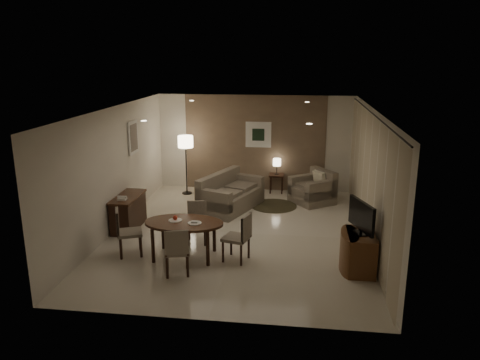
# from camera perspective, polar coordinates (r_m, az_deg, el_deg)

# --- Properties ---
(room_shell) EXTENTS (5.50, 7.00, 2.70)m
(room_shell) POSITION_cam_1_polar(r_m,az_deg,el_deg) (10.26, 0.14, 1.37)
(room_shell) COLOR beige
(room_shell) RESTS_ON ground
(taupe_accent) EXTENTS (3.96, 0.03, 2.70)m
(taupe_accent) POSITION_cam_1_polar(r_m,az_deg,el_deg) (13.26, 1.82, 4.51)
(taupe_accent) COLOR #79614B
(taupe_accent) RESTS_ON wall_back
(curtain_wall) EXTENTS (0.08, 6.70, 2.58)m
(curtain_wall) POSITION_cam_1_polar(r_m,az_deg,el_deg) (9.91, 15.41, 0.13)
(curtain_wall) COLOR #C0B296
(curtain_wall) RESTS_ON wall_right
(curtain_rod) EXTENTS (0.03, 6.80, 0.03)m
(curtain_rod) POSITION_cam_1_polar(r_m,az_deg,el_deg) (9.67, 15.95, 7.71)
(curtain_rod) COLOR black
(curtain_rod) RESTS_ON wall_right
(art_back_frame) EXTENTS (0.72, 0.03, 0.72)m
(art_back_frame) POSITION_cam_1_polar(r_m,az_deg,el_deg) (13.18, 2.25, 5.55)
(art_back_frame) COLOR silver
(art_back_frame) RESTS_ON wall_back
(art_back_canvas) EXTENTS (0.34, 0.01, 0.34)m
(art_back_canvas) POSITION_cam_1_polar(r_m,az_deg,el_deg) (13.17, 2.25, 5.54)
(art_back_canvas) COLOR black
(art_back_canvas) RESTS_ON wall_back
(art_left_frame) EXTENTS (0.03, 0.60, 0.80)m
(art_left_frame) POSITION_cam_1_polar(r_m,az_deg,el_deg) (11.57, -12.89, 5.09)
(art_left_frame) COLOR silver
(art_left_frame) RESTS_ON wall_left
(art_left_canvas) EXTENTS (0.01, 0.46, 0.64)m
(art_left_canvas) POSITION_cam_1_polar(r_m,az_deg,el_deg) (11.56, -12.82, 5.09)
(art_left_canvas) COLOR gray
(art_left_canvas) RESTS_ON wall_left
(downlight_nl) EXTENTS (0.10, 0.10, 0.01)m
(downlight_nl) POSITION_cam_1_polar(r_m,az_deg,el_deg) (8.21, -11.65, 7.08)
(downlight_nl) COLOR white
(downlight_nl) RESTS_ON ceiling
(downlight_nr) EXTENTS (0.10, 0.10, 0.01)m
(downlight_nr) POSITION_cam_1_polar(r_m,az_deg,el_deg) (7.77, 8.44, 6.78)
(downlight_nr) COLOR white
(downlight_nr) RESTS_ON ceiling
(downlight_fl) EXTENTS (0.10, 0.10, 0.01)m
(downlight_fl) POSITION_cam_1_polar(r_m,az_deg,el_deg) (11.65, -5.92, 9.60)
(downlight_fl) COLOR white
(downlight_fl) RESTS_ON ceiling
(downlight_fr) EXTENTS (0.10, 0.10, 0.01)m
(downlight_fr) POSITION_cam_1_polar(r_m,az_deg,el_deg) (11.34, 8.18, 9.38)
(downlight_fr) COLOR white
(downlight_fr) RESTS_ON ceiling
(console_desk) EXTENTS (0.48, 1.20, 0.75)m
(console_desk) POSITION_cam_1_polar(r_m,az_deg,el_deg) (10.76, -13.44, -3.82)
(console_desk) COLOR #472B17
(console_desk) RESTS_ON floor
(telephone) EXTENTS (0.20, 0.14, 0.09)m
(telephone) POSITION_cam_1_polar(r_m,az_deg,el_deg) (10.36, -14.16, -2.12)
(telephone) COLOR white
(telephone) RESTS_ON console_desk
(tv_cabinet) EXTENTS (0.48, 0.90, 0.70)m
(tv_cabinet) POSITION_cam_1_polar(r_m,az_deg,el_deg) (8.77, 14.43, -8.47)
(tv_cabinet) COLOR brown
(tv_cabinet) RESTS_ON floor
(flat_tv) EXTENTS (0.36, 0.85, 0.60)m
(flat_tv) POSITION_cam_1_polar(r_m,az_deg,el_deg) (8.53, 14.59, -4.33)
(flat_tv) COLOR black
(flat_tv) RESTS_ON tv_cabinet
(dining_table) EXTENTS (1.51, 0.95, 0.71)m
(dining_table) POSITION_cam_1_polar(r_m,az_deg,el_deg) (9.09, -6.79, -7.21)
(dining_table) COLOR #472B17
(dining_table) RESTS_ON floor
(chair_near) EXTENTS (0.53, 0.53, 0.89)m
(chair_near) POSITION_cam_1_polar(r_m,az_deg,el_deg) (8.41, -7.71, -8.47)
(chair_near) COLOR #76695A
(chair_near) RESTS_ON floor
(chair_far) EXTENTS (0.47, 0.47, 0.85)m
(chair_far) POSITION_cam_1_polar(r_m,az_deg,el_deg) (9.68, -5.30, -5.29)
(chair_far) COLOR #76695A
(chair_far) RESTS_ON floor
(chair_left) EXTENTS (0.59, 0.59, 0.94)m
(chair_left) POSITION_cam_1_polar(r_m,az_deg,el_deg) (9.32, -13.28, -6.18)
(chair_left) COLOR #76695A
(chair_left) RESTS_ON floor
(chair_right) EXTENTS (0.55, 0.55, 0.92)m
(chair_right) POSITION_cam_1_polar(r_m,az_deg,el_deg) (8.84, -0.49, -7.00)
(chair_right) COLOR #76695A
(chair_right) RESTS_ON floor
(plate_a) EXTENTS (0.26, 0.26, 0.02)m
(plate_a) POSITION_cam_1_polar(r_m,az_deg,el_deg) (9.04, -7.90, -4.89)
(plate_a) COLOR white
(plate_a) RESTS_ON dining_table
(plate_b) EXTENTS (0.26, 0.26, 0.02)m
(plate_b) POSITION_cam_1_polar(r_m,az_deg,el_deg) (8.86, -5.56, -5.25)
(plate_b) COLOR white
(plate_b) RESTS_ON dining_table
(fruit_apple) EXTENTS (0.09, 0.09, 0.09)m
(fruit_apple) POSITION_cam_1_polar(r_m,az_deg,el_deg) (9.03, -7.91, -4.57)
(fruit_apple) COLOR #B12714
(fruit_apple) RESTS_ON plate_a
(napkin) EXTENTS (0.12, 0.08, 0.03)m
(napkin) POSITION_cam_1_polar(r_m,az_deg,el_deg) (8.85, -5.56, -5.11)
(napkin) COLOR white
(napkin) RESTS_ON plate_b
(round_rug) EXTENTS (1.19, 1.19, 0.01)m
(round_rug) POSITION_cam_1_polar(r_m,az_deg,el_deg) (12.10, 4.13, -3.15)
(round_rug) COLOR #433C25
(round_rug) RESTS_ON floor
(sofa) EXTENTS (2.09, 1.57, 0.88)m
(sofa) POSITION_cam_1_polar(r_m,az_deg,el_deg) (11.75, -1.07, -1.44)
(sofa) COLOR #76695A
(sofa) RESTS_ON floor
(armchair) EXTENTS (1.30, 1.31, 0.85)m
(armchair) POSITION_cam_1_polar(r_m,az_deg,el_deg) (12.36, 8.81, -0.85)
(armchair) COLOR #76695A
(armchair) RESTS_ON floor
(side_table) EXTENTS (0.41, 0.41, 0.52)m
(side_table) POSITION_cam_1_polar(r_m,az_deg,el_deg) (13.23, 4.47, -0.40)
(side_table) COLOR black
(side_table) RESTS_ON floor
(table_lamp) EXTENTS (0.22, 0.22, 0.50)m
(table_lamp) POSITION_cam_1_polar(r_m,az_deg,el_deg) (13.11, 4.51, 1.75)
(table_lamp) COLOR #FFEAC1
(table_lamp) RESTS_ON side_table
(floor_lamp) EXTENTS (0.41, 0.41, 1.64)m
(floor_lamp) POSITION_cam_1_polar(r_m,az_deg,el_deg) (13.01, -6.58, 1.81)
(floor_lamp) COLOR #FFE5B7
(floor_lamp) RESTS_ON floor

